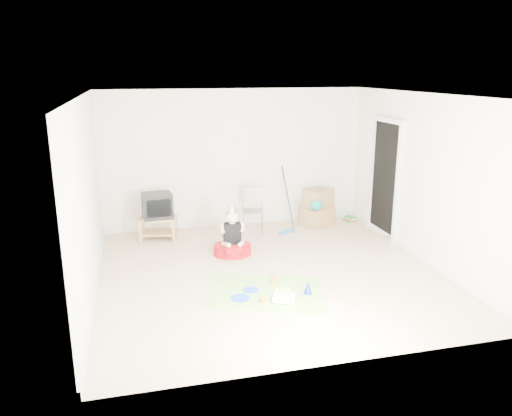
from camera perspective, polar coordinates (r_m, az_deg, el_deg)
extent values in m
plane|color=beige|center=(7.55, 1.48, -7.34)|extent=(5.00, 5.00, 0.00)
cube|color=black|center=(9.21, 14.55, 3.09)|extent=(0.02, 0.90, 2.05)
cube|color=#AB7D4D|center=(9.03, -11.14, -1.14)|extent=(0.71, 0.52, 0.03)
cube|color=#AB7D4D|center=(9.11, -11.06, -2.74)|extent=(0.71, 0.52, 0.03)
cube|color=#AB7D4D|center=(8.98, -13.08, -2.60)|extent=(0.06, 0.06, 0.40)
cube|color=#AB7D4D|center=(8.88, -9.38, -2.59)|extent=(0.06, 0.06, 0.40)
cube|color=#AB7D4D|center=(9.29, -12.70, -1.95)|extent=(0.06, 0.06, 0.40)
cube|color=#AB7D4D|center=(9.21, -9.14, -1.92)|extent=(0.06, 0.06, 0.40)
cube|color=black|center=(8.97, -11.22, 0.29)|extent=(0.54, 0.46, 0.44)
cube|color=gray|center=(9.15, -0.37, -0.42)|extent=(0.46, 0.44, 0.03)
cylinder|color=gray|center=(9.14, -1.46, -0.35)|extent=(0.02, 0.02, 0.86)
cylinder|color=gray|center=(9.15, 0.72, -0.33)|extent=(0.02, 0.02, 0.86)
cube|color=#A67A50|center=(9.73, 7.00, -0.99)|extent=(0.69, 0.62, 0.37)
cube|color=#A67A50|center=(9.69, 7.15, 1.12)|extent=(0.61, 0.57, 0.35)
ellipsoid|color=#0C8580|center=(9.46, 6.93, 0.30)|extent=(0.24, 0.17, 0.20)
cube|color=blue|center=(9.31, 3.49, -2.74)|extent=(0.32, 0.22, 0.03)
cylinder|color=black|center=(9.14, 3.55, 0.84)|extent=(0.19, 0.38, 1.18)
cube|color=#2A8040|center=(10.19, 10.68, -1.37)|extent=(0.22, 0.26, 0.03)
cube|color=#C7502A|center=(10.19, 10.68, -1.24)|extent=(0.22, 0.26, 0.02)
cube|color=beige|center=(10.18, 10.69, -1.10)|extent=(0.23, 0.26, 0.03)
cube|color=#2A8040|center=(10.17, 10.70, -0.97)|extent=(0.23, 0.25, 0.02)
cylinder|color=#B31019|center=(8.21, -2.71, -4.78)|extent=(0.65, 0.65, 0.17)
cube|color=black|center=(8.12, -2.73, -3.00)|extent=(0.29, 0.18, 0.37)
sphere|color=beige|center=(8.04, -2.76, -1.08)|extent=(0.21, 0.21, 0.20)
cone|color=silver|center=(7.99, -2.77, 0.10)|extent=(0.10, 0.10, 0.15)
cube|color=#FB357F|center=(6.90, 1.05, -9.60)|extent=(1.88, 1.61, 0.01)
cube|color=white|center=(6.65, 3.25, -10.23)|extent=(0.36, 0.33, 0.08)
cube|color=green|center=(6.67, 3.25, -10.49)|extent=(0.36, 0.33, 0.01)
cylinder|color=beige|center=(6.59, 2.32, -9.80)|extent=(0.01, 0.01, 0.07)
cylinder|color=beige|center=(6.59, 2.77, -9.83)|extent=(0.01, 0.01, 0.07)
cylinder|color=beige|center=(6.58, 3.21, -9.85)|extent=(0.01, 0.01, 0.07)
cylinder|color=beige|center=(6.58, 3.66, -9.88)|extent=(0.01, 0.01, 0.07)
cylinder|color=beige|center=(6.57, 4.11, -9.91)|extent=(0.01, 0.01, 0.07)
cylinder|color=beige|center=(6.68, 2.43, -9.46)|extent=(0.01, 0.01, 0.07)
cylinder|color=beige|center=(6.67, 2.87, -9.49)|extent=(0.01, 0.01, 0.07)
cylinder|color=beige|center=(6.66, 3.31, -9.52)|extent=(0.01, 0.01, 0.07)
cylinder|color=beige|center=(6.66, 3.75, -9.54)|extent=(0.01, 0.01, 0.07)
cylinder|color=blue|center=(6.95, -0.60, -9.35)|extent=(0.22, 0.22, 0.01)
cylinder|color=blue|center=(6.72, -1.77, -10.23)|extent=(0.35, 0.35, 0.01)
cylinder|color=orange|center=(7.14, 1.97, -8.32)|extent=(0.08, 0.08, 0.09)
cylinder|color=orange|center=(6.60, 0.80, -10.41)|extent=(0.08, 0.08, 0.08)
cone|color=#1A30B9|center=(6.86, 5.95, -9.02)|extent=(0.17, 0.17, 0.18)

